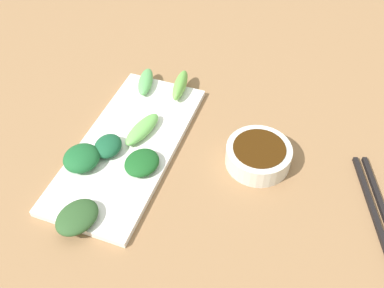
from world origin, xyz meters
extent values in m
cube|color=#926A45|center=(0.00, 0.00, 0.01)|extent=(2.10, 2.10, 0.02)
cylinder|color=silver|center=(-0.15, -0.02, 0.04)|extent=(0.11, 0.11, 0.04)
cylinder|color=#3A1F07|center=(-0.15, -0.02, 0.05)|extent=(0.09, 0.09, 0.02)
cube|color=white|center=(0.08, 0.03, 0.03)|extent=(0.17, 0.37, 0.01)
ellipsoid|color=#185331|center=(0.10, 0.05, 0.04)|extent=(0.05, 0.06, 0.02)
ellipsoid|color=#185420|center=(0.03, 0.07, 0.04)|extent=(0.07, 0.08, 0.02)
ellipsoid|color=#6AB147|center=(0.04, -0.14, 0.05)|extent=(0.04, 0.09, 0.03)
ellipsoid|color=#6CB955|center=(0.07, -0.01, 0.04)|extent=(0.05, 0.10, 0.02)
ellipsoid|color=#5CA95A|center=(0.12, -0.13, 0.04)|extent=(0.05, 0.09, 0.02)
ellipsoid|color=#2C4F26|center=(0.08, 0.20, 0.04)|extent=(0.08, 0.09, 0.02)
ellipsoid|color=#1B5B2B|center=(0.13, 0.09, 0.05)|extent=(0.07, 0.07, 0.03)
cube|color=black|center=(-0.36, 0.02, 0.02)|extent=(0.09, 0.22, 0.01)
cube|color=black|center=(-0.35, 0.02, 0.02)|extent=(0.09, 0.22, 0.01)
camera|label=1|loc=(-0.21, 0.48, 0.61)|focal=40.83mm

